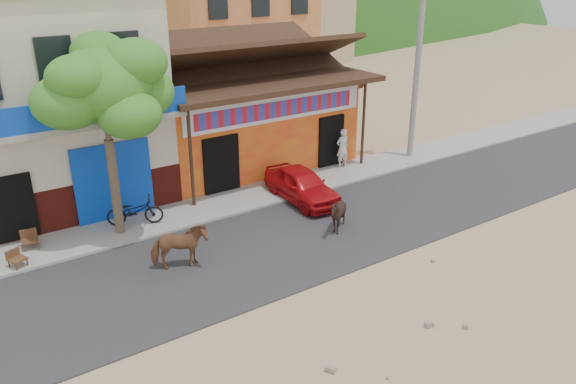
# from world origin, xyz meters

# --- Properties ---
(ground) EXTENTS (120.00, 120.00, 0.00)m
(ground) POSITION_xyz_m (0.00, 0.00, 0.00)
(ground) COLOR #9E825B
(ground) RESTS_ON ground
(road) EXTENTS (60.00, 5.00, 0.04)m
(road) POSITION_xyz_m (0.00, 2.50, 0.02)
(road) COLOR #28282B
(road) RESTS_ON ground
(sidewalk) EXTENTS (60.00, 2.00, 0.12)m
(sidewalk) POSITION_xyz_m (0.00, 6.00, 0.06)
(sidewalk) COLOR gray
(sidewalk) RESTS_ON ground
(dance_club) EXTENTS (8.00, 6.00, 3.60)m
(dance_club) POSITION_xyz_m (2.00, 10.00, 1.80)
(dance_club) COLOR orange
(dance_club) RESTS_ON ground
(cafe_building) EXTENTS (7.00, 6.00, 7.00)m
(cafe_building) POSITION_xyz_m (-5.50, 10.00, 3.50)
(cafe_building) COLOR beige
(cafe_building) RESTS_ON ground
(tree) EXTENTS (3.00, 3.00, 6.00)m
(tree) POSITION_xyz_m (-4.60, 5.80, 3.12)
(tree) COLOR #2D721E
(tree) RESTS_ON sidewalk
(utility_pole) EXTENTS (0.24, 0.24, 8.00)m
(utility_pole) POSITION_xyz_m (8.20, 6.00, 4.12)
(utility_pole) COLOR gray
(utility_pole) RESTS_ON sidewalk
(cow_tan) EXTENTS (1.68, 1.12, 1.30)m
(cow_tan) POSITION_xyz_m (-3.89, 2.83, 0.69)
(cow_tan) COLOR brown
(cow_tan) RESTS_ON road
(cow_dark) EXTENTS (1.14, 1.04, 1.17)m
(cow_dark) POSITION_xyz_m (1.13, 2.17, 0.62)
(cow_dark) COLOR black
(cow_dark) RESTS_ON road
(red_car) EXTENTS (1.50, 3.50, 1.18)m
(red_car) POSITION_xyz_m (1.63, 4.80, 0.63)
(red_car) COLOR red
(red_car) RESTS_ON road
(scooter) EXTENTS (1.86, 1.26, 0.92)m
(scooter) POSITION_xyz_m (-4.00, 6.05, 0.58)
(scooter) COLOR black
(scooter) RESTS_ON sidewalk
(pedestrian) EXTENTS (0.58, 0.38, 1.60)m
(pedestrian) POSITION_xyz_m (4.88, 6.55, 0.92)
(pedestrian) COLOR silver
(pedestrian) RESTS_ON sidewalk
(cafe_chair_left) EXTENTS (0.50, 0.50, 0.99)m
(cafe_chair_left) POSITION_xyz_m (-7.13, 6.25, 0.62)
(cafe_chair_left) COLOR #493118
(cafe_chair_left) RESTS_ON sidewalk
(cafe_chair_right) EXTENTS (0.55, 0.55, 0.90)m
(cafe_chair_right) POSITION_xyz_m (-7.64, 5.30, 0.57)
(cafe_chair_right) COLOR #512A1B
(cafe_chair_right) RESTS_ON sidewalk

